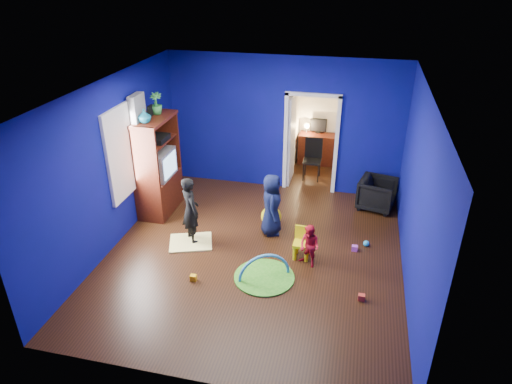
% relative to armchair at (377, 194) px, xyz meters
% --- Properties ---
extents(floor, '(5.00, 5.50, 0.01)m').
position_rel_armchair_xyz_m(floor, '(-2.06, -2.20, -0.32)').
color(floor, black).
rests_on(floor, ground).
extents(ceiling, '(5.00, 5.50, 0.01)m').
position_rel_armchair_xyz_m(ceiling, '(-2.06, -2.20, 2.58)').
color(ceiling, white).
rests_on(ceiling, wall_back).
extents(wall_back, '(5.00, 0.02, 2.90)m').
position_rel_armchair_xyz_m(wall_back, '(-2.06, 0.55, 1.13)').
color(wall_back, navy).
rests_on(wall_back, floor).
extents(wall_front, '(5.00, 0.02, 2.90)m').
position_rel_armchair_xyz_m(wall_front, '(-2.06, -4.95, 1.13)').
color(wall_front, navy).
rests_on(wall_front, floor).
extents(wall_left, '(0.02, 5.50, 2.90)m').
position_rel_armchair_xyz_m(wall_left, '(-4.56, -2.20, 1.13)').
color(wall_left, navy).
rests_on(wall_left, floor).
extents(wall_right, '(0.02, 5.50, 2.90)m').
position_rel_armchair_xyz_m(wall_right, '(0.44, -2.20, 1.13)').
color(wall_right, navy).
rests_on(wall_right, floor).
extents(alcove, '(1.00, 1.75, 2.50)m').
position_rel_armchair_xyz_m(alcove, '(-1.46, 1.42, 0.93)').
color(alcove, silver).
rests_on(alcove, floor).
extents(armchair, '(0.85, 0.83, 0.65)m').
position_rel_armchair_xyz_m(armchair, '(0.00, 0.00, 0.00)').
color(armchair, black).
rests_on(armchair, floor).
extents(child_black, '(0.53, 0.54, 1.26)m').
position_rel_armchair_xyz_m(child_black, '(-3.26, -2.00, 0.31)').
color(child_black, black).
rests_on(child_black, floor).
extents(child_navy, '(0.49, 0.65, 1.19)m').
position_rel_armchair_xyz_m(child_navy, '(-1.92, -1.42, 0.27)').
color(child_navy, '#0E1336').
rests_on(child_navy, floor).
extents(toddler_red, '(0.46, 0.44, 0.75)m').
position_rel_armchair_xyz_m(toddler_red, '(-1.10, -2.28, 0.05)').
color(toddler_red, red).
rests_on(toddler_red, floor).
extents(vase, '(0.28, 0.28, 0.24)m').
position_rel_armchair_xyz_m(vase, '(-4.28, -1.36, 1.76)').
color(vase, '#0B595F').
rests_on(vase, tv_armoire).
extents(potted_plant, '(0.28, 0.28, 0.41)m').
position_rel_armchair_xyz_m(potted_plant, '(-4.28, -0.84, 1.84)').
color(potted_plant, '#2E7F37').
rests_on(potted_plant, tv_armoire).
extents(tv_armoire, '(0.58, 1.14, 1.96)m').
position_rel_armchair_xyz_m(tv_armoire, '(-4.28, -1.06, 0.66)').
color(tv_armoire, '#391109').
rests_on(tv_armoire, floor).
extents(crt_tv, '(0.46, 0.70, 0.54)m').
position_rel_armchair_xyz_m(crt_tv, '(-4.24, -1.06, 0.70)').
color(crt_tv, silver).
rests_on(crt_tv, tv_armoire).
extents(yellow_blanket, '(0.91, 0.81, 0.03)m').
position_rel_armchair_xyz_m(yellow_blanket, '(-3.26, -2.10, -0.31)').
color(yellow_blanket, '#F2E07A').
rests_on(yellow_blanket, floor).
extents(hopper_ball, '(0.39, 0.39, 0.39)m').
position_rel_armchair_xyz_m(hopper_ball, '(-1.97, -1.17, -0.13)').
color(hopper_ball, yellow).
rests_on(hopper_ball, floor).
extents(kid_chair, '(0.29, 0.29, 0.50)m').
position_rel_armchair_xyz_m(kid_chair, '(-1.25, -2.08, -0.07)').
color(kid_chair, yellow).
rests_on(kid_chair, floor).
extents(play_mat, '(0.98, 0.98, 0.03)m').
position_rel_armchair_xyz_m(play_mat, '(-1.75, -2.79, -0.31)').
color(play_mat, '#3D9922').
rests_on(play_mat, floor).
extents(toy_arch, '(0.78, 0.47, 0.87)m').
position_rel_armchair_xyz_m(toy_arch, '(-1.75, -2.79, -0.30)').
color(toy_arch, '#3F8CD8').
rests_on(toy_arch, floor).
extents(window_left, '(0.03, 0.95, 1.55)m').
position_rel_armchair_xyz_m(window_left, '(-4.55, -1.85, 1.23)').
color(window_left, white).
rests_on(window_left, wall_left).
extents(curtain, '(0.14, 0.42, 2.40)m').
position_rel_armchair_xyz_m(curtain, '(-4.43, -1.30, 0.93)').
color(curtain, slate).
rests_on(curtain, floor).
extents(doorway, '(1.16, 0.10, 2.10)m').
position_rel_armchair_xyz_m(doorway, '(-1.46, 0.55, 0.73)').
color(doorway, white).
rests_on(doorway, floor).
extents(study_desk, '(0.88, 0.44, 0.75)m').
position_rel_armchair_xyz_m(study_desk, '(-1.46, 2.06, 0.05)').
color(study_desk, '#3D140A').
rests_on(study_desk, floor).
extents(desk_monitor, '(0.40, 0.05, 0.32)m').
position_rel_armchair_xyz_m(desk_monitor, '(-1.46, 2.18, 0.63)').
color(desk_monitor, black).
rests_on(desk_monitor, study_desk).
extents(desk_lamp, '(0.14, 0.14, 0.14)m').
position_rel_armchair_xyz_m(desk_lamp, '(-1.74, 2.12, 0.61)').
color(desk_lamp, '#FFD88C').
rests_on(desk_lamp, study_desk).
extents(folding_chair, '(0.40, 0.40, 0.92)m').
position_rel_armchair_xyz_m(folding_chair, '(-1.46, 1.10, 0.14)').
color(folding_chair, black).
rests_on(folding_chair, floor).
extents(book_shelf, '(0.88, 0.24, 0.04)m').
position_rel_armchair_xyz_m(book_shelf, '(-1.46, 2.17, 1.70)').
color(book_shelf, white).
rests_on(book_shelf, study_desk).
extents(toy_0, '(0.10, 0.08, 0.10)m').
position_rel_armchair_xyz_m(toy_0, '(-0.21, -2.99, -0.27)').
color(toy_0, red).
rests_on(toy_0, floor).
extents(toy_1, '(0.11, 0.11, 0.11)m').
position_rel_armchair_xyz_m(toy_1, '(-0.16, -1.48, -0.27)').
color(toy_1, '#29B6ED').
rests_on(toy_1, floor).
extents(toy_2, '(0.10, 0.08, 0.10)m').
position_rel_armchair_xyz_m(toy_2, '(-2.85, -3.11, -0.27)').
color(toy_2, '#F0A50C').
rests_on(toy_2, floor).
extents(toy_3, '(0.11, 0.11, 0.11)m').
position_rel_armchair_xyz_m(toy_3, '(-1.40, -1.48, -0.27)').
color(toy_3, green).
rests_on(toy_3, floor).
extents(toy_4, '(0.10, 0.08, 0.10)m').
position_rel_armchair_xyz_m(toy_4, '(-0.36, -1.68, -0.27)').
color(toy_4, '#CF4DCB').
rests_on(toy_4, floor).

